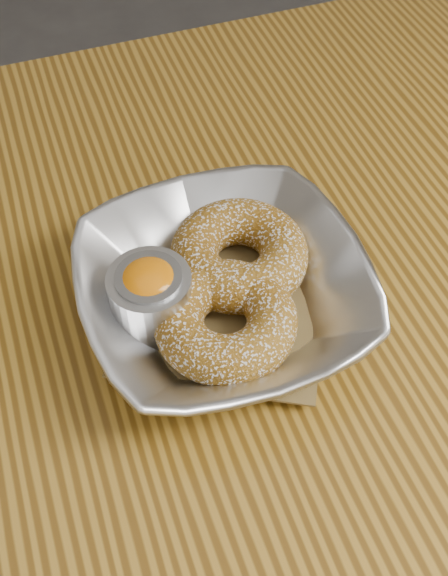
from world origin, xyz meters
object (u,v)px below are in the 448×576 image
object	(u,v)px
table	(336,375)
ramekin	(151,295)
donut_back	(239,254)
donut_front	(225,320)
serving_bowl	(224,292)

from	to	relation	value
table	ramekin	size ratio (longest dim) A/B	20.59
donut_back	ramekin	size ratio (longest dim) A/B	1.77
table	ramekin	world-z (taller)	ramekin
donut_back	ramekin	bearing A→B (deg)	-164.52
ramekin	donut_front	bearing A→B (deg)	-36.69
table	ramekin	bearing A→B (deg)	166.37
table	serving_bowl	distance (m)	0.16
table	donut_front	bearing A→B (deg)	178.52
serving_bowl	donut_front	size ratio (longest dim) A/B	2.04
donut_front	ramekin	world-z (taller)	ramekin
serving_bowl	ramekin	xyz separation A→B (m)	(-0.05, 0.01, 0.01)
table	donut_back	xyz separation A→B (m)	(-0.07, 0.06, 0.13)
donut_front	ramekin	distance (m)	0.05
serving_bowl	ramekin	distance (m)	0.05
donut_back	ramekin	world-z (taller)	ramekin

